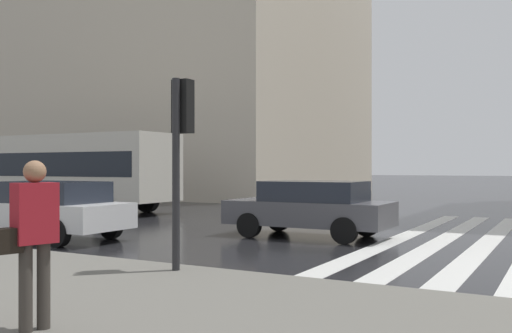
{
  "coord_description": "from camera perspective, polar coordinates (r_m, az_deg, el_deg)",
  "views": [
    {
      "loc": [
        -10.64,
        1.13,
        1.77
      ],
      "look_at": [
        1.62,
        7.89,
        1.78
      ],
      "focal_mm": 39.82,
      "sensor_mm": 36.0,
      "label": 1
    }
  ],
  "objects": [
    {
      "name": "city_bus",
      "position": [
        24.33,
        -19.6,
        -0.05
      ],
      "size": [
        2.6,
        11.0,
        3.0
      ],
      "color": "beige",
      "rests_on": "ground_plane"
    },
    {
      "name": "pedestrian_in_red_jacket",
      "position": [
        6.03,
        -21.59,
        -6.09
      ],
      "size": [
        0.65,
        0.37,
        1.68
      ],
      "color": "maroon",
      "rests_on": "sidewalk_pavement"
    },
    {
      "name": "car_dark_grey",
      "position": [
        14.35,
        5.45,
        -4.07
      ],
      "size": [
        1.85,
        4.1,
        1.41
      ],
      "color": "#4C4C51",
      "rests_on": "ground_plane"
    },
    {
      "name": "car_white",
      "position": [
        14.69,
        -20.01,
        -3.98
      ],
      "size": [
        1.85,
        4.1,
        1.41
      ],
      "color": "silver",
      "rests_on": "ground_plane"
    },
    {
      "name": "haussmann_block_mid",
      "position": [
        43.1,
        -11.12,
        14.12
      ],
      "size": [
        17.77,
        28.2,
        25.13
      ],
      "color": "beige",
      "rests_on": "ground_plane"
    },
    {
      "name": "traffic_signal_post",
      "position": [
        9.07,
        -7.56,
        3.46
      ],
      "size": [
        0.44,
        0.3,
        3.0
      ],
      "color": "#232326",
      "rests_on": "sidewalk_pavement"
    }
  ]
}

